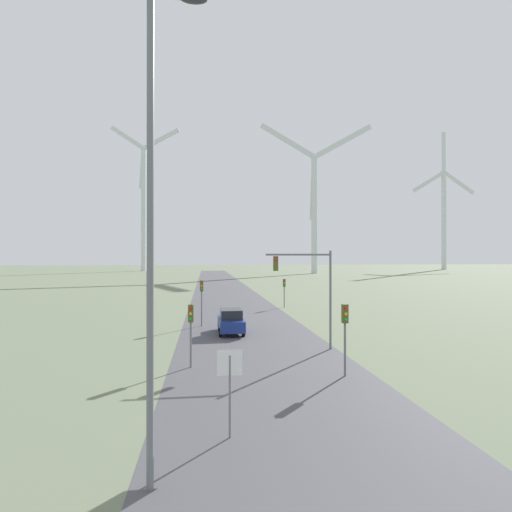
# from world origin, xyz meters

# --- Properties ---
(road_surface) EXTENTS (10.00, 240.00, 0.01)m
(road_surface) POSITION_xyz_m (0.00, 48.00, 0.00)
(road_surface) COLOR #47474C
(road_surface) RESTS_ON ground
(streetlamp) EXTENTS (2.80, 0.32, 12.29)m
(streetlamp) POSITION_xyz_m (-4.47, 5.92, 7.44)
(streetlamp) COLOR slate
(streetlamp) RESTS_ON ground
(stop_sign_near) EXTENTS (0.81, 0.07, 2.78)m
(stop_sign_near) POSITION_xyz_m (-2.35, 8.46, 1.94)
(stop_sign_near) COLOR slate
(stop_sign_near) RESTS_ON ground
(traffic_light_post_near_left) EXTENTS (0.28, 0.34, 3.25)m
(traffic_light_post_near_left) POSITION_xyz_m (-3.88, 16.78, 2.39)
(traffic_light_post_near_left) COLOR slate
(traffic_light_post_near_left) RESTS_ON ground
(traffic_light_post_near_right) EXTENTS (0.28, 0.33, 3.45)m
(traffic_light_post_near_right) POSITION_xyz_m (3.54, 14.31, 2.54)
(traffic_light_post_near_right) COLOR slate
(traffic_light_post_near_right) RESTS_ON ground
(traffic_light_post_mid_left) EXTENTS (0.28, 0.34, 3.80)m
(traffic_light_post_mid_left) POSITION_xyz_m (-3.45, 29.21, 2.79)
(traffic_light_post_mid_left) COLOR slate
(traffic_light_post_mid_left) RESTS_ON ground
(traffic_light_post_mid_right) EXTENTS (0.28, 0.33, 3.26)m
(traffic_light_post_mid_right) POSITION_xyz_m (5.75, 40.41, 2.40)
(traffic_light_post_mid_right) COLOR slate
(traffic_light_post_mid_right) RESTS_ON ground
(traffic_light_mast_overhead) EXTENTS (4.14, 0.35, 6.13)m
(traffic_light_mast_overhead) POSITION_xyz_m (3.20, 19.87, 4.33)
(traffic_light_mast_overhead) COLOR slate
(traffic_light_mast_overhead) RESTS_ON ground
(car_approaching) EXTENTS (1.88, 4.13, 1.83)m
(car_approaching) POSITION_xyz_m (-1.23, 25.79, 0.91)
(car_approaching) COLOR navy
(car_approaching) RESTS_ON ground
(wind_turbine_left) EXTENTS (29.37, 6.62, 61.26)m
(wind_turbine_left) POSITION_xyz_m (-28.86, 166.84, 30.70)
(wind_turbine_left) COLOR silver
(wind_turbine_left) RESTS_ON ground
(wind_turbine_center) EXTENTS (38.80, 8.13, 53.96)m
(wind_turbine_center) POSITION_xyz_m (35.23, 133.71, 26.39)
(wind_turbine_center) COLOR silver
(wind_turbine_center) RESTS_ON ground
(wind_turbine_right) EXTENTS (33.37, 4.02, 64.79)m
(wind_turbine_right) POSITION_xyz_m (108.28, 170.99, 28.28)
(wind_turbine_right) COLOR silver
(wind_turbine_right) RESTS_ON ground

